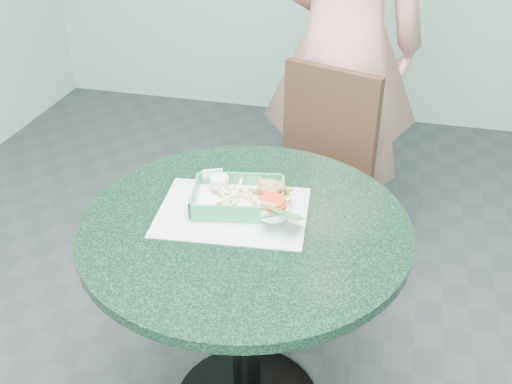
% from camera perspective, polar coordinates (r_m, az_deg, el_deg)
% --- Properties ---
extents(cafe_table, '(0.93, 0.93, 0.75)m').
position_cam_1_polar(cafe_table, '(1.79, -1.02, -7.87)').
color(cafe_table, black).
rests_on(cafe_table, floor).
extents(dining_chair, '(0.40, 0.40, 0.93)m').
position_cam_1_polar(dining_chair, '(2.40, 6.45, 1.91)').
color(dining_chair, '#3D1B0F').
rests_on(dining_chair, floor).
extents(placemat, '(0.45, 0.35, 0.00)m').
position_cam_1_polar(placemat, '(1.72, -2.21, -2.44)').
color(placemat, '#B3C2C1').
rests_on(placemat, cafe_table).
extents(food_basket, '(0.26, 0.19, 0.05)m').
position_cam_1_polar(food_basket, '(1.74, -1.68, -1.35)').
color(food_basket, '#2C8C55').
rests_on(food_basket, placemat).
extents(crab_sandwich, '(0.12, 0.12, 0.07)m').
position_cam_1_polar(crab_sandwich, '(1.71, 1.37, -0.79)').
color(crab_sandwich, tan).
rests_on(crab_sandwich, food_basket).
extents(fries_pile, '(0.10, 0.11, 0.04)m').
position_cam_1_polar(fries_pile, '(1.73, -2.37, -0.86)').
color(fries_pile, beige).
rests_on(fries_pile, food_basket).
extents(sauce_ramekin, '(0.06, 0.06, 0.03)m').
position_cam_1_polar(sauce_ramekin, '(1.78, -3.13, 0.66)').
color(sauce_ramekin, silver).
rests_on(sauce_ramekin, food_basket).
extents(garnish_cup, '(0.13, 0.12, 0.05)m').
position_cam_1_polar(garnish_cup, '(1.65, 1.34, -2.53)').
color(garnish_cup, white).
rests_on(garnish_cup, food_basket).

